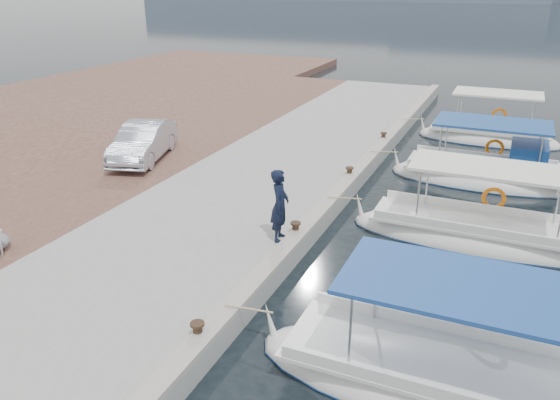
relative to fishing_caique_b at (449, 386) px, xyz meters
The scene contains 11 objects.
ground 4.93m from the fishing_caique_b, 149.30° to the left, with size 400.00×400.00×0.00m, color black.
concrete_quay 10.43m from the fishing_caique_b, 133.91° to the left, with size 6.00×40.00×0.50m, color gray.
quay_curb 8.75m from the fishing_caique_b, 120.66° to the left, with size 0.44×40.00×0.12m, color #A8A095.
cobblestone_strip 14.36m from the fishing_caique_b, 148.44° to the left, with size 4.00×40.00×0.50m, color brown.
fishing_caique_b is the anchor object (origin of this frame).
fishing_caique_c 6.52m from the fishing_caique_b, 91.06° to the left, with size 7.05×2.07×2.83m.
fishing_caique_d 11.71m from the fishing_caique_b, 91.51° to the left, with size 6.46×2.44×2.83m.
fishing_caique_e 17.45m from the fishing_caique_b, 91.82° to the left, with size 6.18×2.24×2.83m.
mooring_bollards 6.12m from the fishing_caique_b, 138.79° to the left, with size 0.28×20.28×0.33m.
fisherman 6.13m from the fishing_caique_b, 143.87° to the left, with size 0.70×0.46×1.93m, color black.
parked_car 14.59m from the fishing_caique_b, 147.64° to the left, with size 1.45×4.16×1.37m, color silver.
Camera 1 is at (4.54, -10.84, 6.87)m, focal length 35.00 mm.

